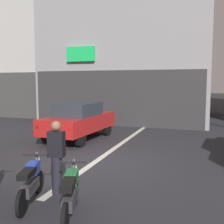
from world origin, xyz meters
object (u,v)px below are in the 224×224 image
person_by_motorcycles (57,157)px  motorcycle_green_row_centre (71,193)px  car_red_crossing_near (79,120)px  motorcycle_blue_row_left_mid (31,182)px

person_by_motorcycles → motorcycle_green_row_centre: bearing=-47.4°
car_red_crossing_near → motorcycle_green_row_centre: bearing=-65.3°
car_red_crossing_near → motorcycle_green_row_centre: (2.97, -6.47, -0.43)m
car_red_crossing_near → motorcycle_blue_row_left_mid: bearing=-72.9°
car_red_crossing_near → motorcycle_blue_row_left_mid: 6.53m
car_red_crossing_near → motorcycle_green_row_centre: 7.13m
motorcycle_blue_row_left_mid → car_red_crossing_near: bearing=107.1°
person_by_motorcycles → motorcycle_blue_row_left_mid: bearing=-112.7°
motorcycle_blue_row_left_mid → person_by_motorcycles: (0.26, 0.62, 0.40)m
car_red_crossing_near → motorcycle_blue_row_left_mid: size_ratio=2.61×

